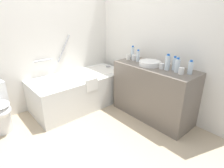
% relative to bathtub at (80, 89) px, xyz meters
% --- Properties ---
extents(ground_plane, '(3.69, 3.69, 0.00)m').
position_rel_bathtub_xyz_m(ground_plane, '(-0.41, -0.82, -0.30)').
color(ground_plane, '#C1AD8E').
extents(wall_back_tiled, '(3.09, 0.10, 2.46)m').
position_rel_bathtub_xyz_m(wall_back_tiled, '(-0.41, 0.45, 0.93)').
color(wall_back_tiled, silver).
rests_on(wall_back_tiled, ground_plane).
extents(wall_right_mirror, '(0.10, 2.84, 2.46)m').
position_rel_bathtub_xyz_m(wall_right_mirror, '(0.98, -0.82, 0.93)').
color(wall_right_mirror, silver).
rests_on(wall_right_mirror, ground_plane).
extents(bathtub, '(1.69, 0.80, 1.22)m').
position_rel_bathtub_xyz_m(bathtub, '(0.00, 0.00, 0.00)').
color(bathtub, silver).
rests_on(bathtub, ground_plane).
extents(vanity_counter, '(0.53, 1.28, 0.84)m').
position_rel_bathtub_xyz_m(vanity_counter, '(0.66, -1.10, 0.12)').
color(vanity_counter, '#6B6056').
rests_on(vanity_counter, ground_plane).
extents(sink_basin, '(0.32, 0.32, 0.07)m').
position_rel_bathtub_xyz_m(sink_basin, '(0.63, -1.01, 0.58)').
color(sink_basin, white).
rests_on(sink_basin, vanity_counter).
extents(sink_faucet, '(0.11, 0.15, 0.07)m').
position_rel_bathtub_xyz_m(sink_faucet, '(0.82, -1.01, 0.57)').
color(sink_faucet, '#BABAC0').
rests_on(sink_faucet, vanity_counter).
extents(water_bottle_0, '(0.06, 0.06, 0.23)m').
position_rel_bathtub_xyz_m(water_bottle_0, '(0.71, -0.58, 0.65)').
color(water_bottle_0, silver).
rests_on(water_bottle_0, vanity_counter).
extents(water_bottle_1, '(0.06, 0.06, 0.19)m').
position_rel_bathtub_xyz_m(water_bottle_1, '(0.72, -1.61, 0.63)').
color(water_bottle_1, silver).
rests_on(water_bottle_1, vanity_counter).
extents(water_bottle_2, '(0.07, 0.07, 0.23)m').
position_rel_bathtub_xyz_m(water_bottle_2, '(0.64, -1.31, 0.65)').
color(water_bottle_2, silver).
rests_on(water_bottle_2, vanity_counter).
extents(water_bottle_3, '(0.07, 0.07, 0.20)m').
position_rel_bathtub_xyz_m(water_bottle_3, '(0.65, -1.45, 0.64)').
color(water_bottle_3, silver).
rests_on(water_bottle_3, vanity_counter).
extents(water_bottle_4, '(0.06, 0.06, 0.20)m').
position_rel_bathtub_xyz_m(water_bottle_4, '(0.71, -1.38, 0.64)').
color(water_bottle_4, silver).
rests_on(water_bottle_4, vanity_counter).
extents(water_bottle_5, '(0.06, 0.06, 0.19)m').
position_rel_bathtub_xyz_m(water_bottle_5, '(0.67, -0.74, 0.64)').
color(water_bottle_5, silver).
rests_on(water_bottle_5, vanity_counter).
extents(drinking_glass_0, '(0.07, 0.07, 0.08)m').
position_rel_bathtub_xyz_m(drinking_glass_0, '(0.63, -1.23, 0.59)').
color(drinking_glass_0, white).
rests_on(drinking_glass_0, vanity_counter).
extents(drinking_glass_1, '(0.07, 0.07, 0.09)m').
position_rel_bathtub_xyz_m(drinking_glass_1, '(0.63, -1.53, 0.59)').
color(drinking_glass_1, white).
rests_on(drinking_glass_1, vanity_counter).
extents(drinking_glass_2, '(0.07, 0.07, 0.09)m').
position_rel_bathtub_xyz_m(drinking_glass_2, '(0.68, -0.65, 0.59)').
color(drinking_glass_2, white).
rests_on(drinking_glass_2, vanity_counter).
extents(drinking_glass_3, '(0.07, 0.07, 0.10)m').
position_rel_bathtub_xyz_m(drinking_glass_3, '(0.63, -0.56, 0.59)').
color(drinking_glass_3, white).
rests_on(drinking_glass_3, vanity_counter).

